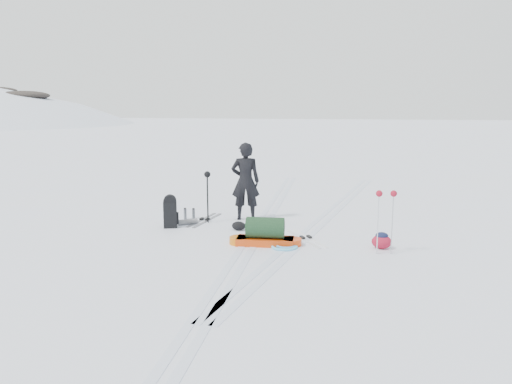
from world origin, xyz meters
The scene contains 13 objects.
ground centered at (0.00, 0.00, 0.00)m, with size 200.00×200.00×0.00m, color white.
ski_tracks centered at (0.61, 0.88, 0.00)m, with size 3.38×17.97×0.01m.
skier centered at (-0.59, 1.31, 0.99)m, with size 0.72×0.47×1.98m, color black.
pulk_sled centered at (0.40, -0.89, 0.22)m, with size 1.56×0.61×0.59m.
expedition_rucksack centered at (-2.09, 0.10, 0.37)m, with size 0.71×0.74×0.79m.
ski_poles_black centered at (-1.42, 0.78, 1.06)m, with size 0.16×0.17×1.29m.
ski_poles_silver centered at (2.82, -1.01, 1.07)m, with size 0.40×0.19×1.27m.
touring_skis_grey centered at (-1.58, 0.96, 0.01)m, with size 0.41×1.68×0.06m.
touring_skis_white centered at (1.17, -0.23, 0.01)m, with size 1.12×1.53×0.06m.
rope_coil centered at (0.84, -1.03, 0.03)m, with size 0.56×0.56×0.07m.
small_daypack centered at (2.78, -0.65, 0.17)m, with size 0.44×0.36×0.34m.
thermos_pair centered at (-2.03, 1.05, 0.14)m, with size 0.27×0.21×0.29m.
stuff_sack centered at (-0.46, 0.18, 0.10)m, with size 0.39×0.34×0.21m.
Camera 1 is at (2.51, -10.83, 2.88)m, focal length 35.00 mm.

